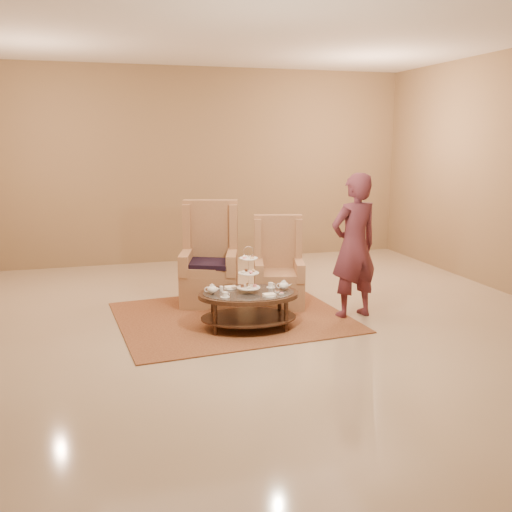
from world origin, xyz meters
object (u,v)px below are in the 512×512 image
object	(u,v)px
tea_table	(249,299)
armchair_right	(278,275)
armchair_left	(210,268)
person	(354,246)

from	to	relation	value
tea_table	armchair_right	bearing A→B (deg)	61.33
tea_table	armchair_right	size ratio (longest dim) A/B	1.08
armchair_left	armchair_right	world-z (taller)	armchair_left
tea_table	armchair_left	world-z (taller)	armchair_left
tea_table	person	world-z (taller)	person
person	armchair_right	bearing A→B (deg)	-57.33
tea_table	armchair_left	xyz separation A→B (m)	(-0.21, 1.26, 0.11)
tea_table	person	size ratio (longest dim) A/B	0.71
armchair_left	tea_table	bearing A→B (deg)	-64.21
tea_table	armchair_left	bearing A→B (deg)	107.93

